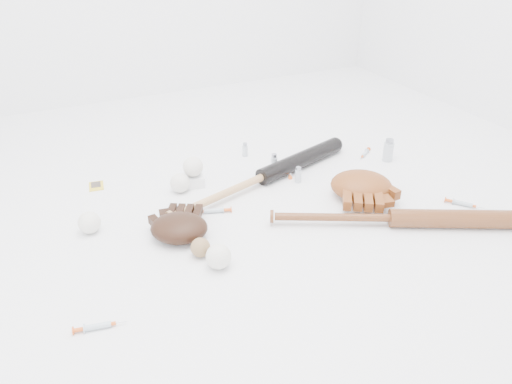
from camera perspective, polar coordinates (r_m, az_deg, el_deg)
name	(u,v)px	position (r m, az deg, el deg)	size (l,w,h in m)	color
bat_dark	(263,177)	(2.08, 0.82, 1.77)	(0.99, 0.07, 0.07)	black
bat_wood	(392,218)	(1.87, 15.33, -2.88)	(0.93, 0.07, 0.07)	brown
glove_dark	(179,227)	(1.76, -8.79, -4.03)	(0.24, 0.24, 0.09)	black
glove_tan	(361,185)	(2.02, 11.94, 0.77)	(0.29, 0.29, 0.10)	brown
trading_card	(96,186)	(2.18, -17.79, 0.65)	(0.06, 0.08, 0.00)	gold
pedestal	(194,180)	(2.09, -7.11, 1.33)	(0.08, 0.08, 0.04)	white
baseball_on_pedestal	(193,167)	(2.06, -7.22, 2.88)	(0.08, 0.08, 0.08)	white
baseball_left	(89,223)	(1.86, -18.50, -3.33)	(0.08, 0.08, 0.08)	white
baseball_upper	(180,183)	(2.04, -8.69, 1.04)	(0.08, 0.08, 0.08)	white
baseball_mid	(219,257)	(1.61, -4.31, -7.36)	(0.08, 0.08, 0.08)	white
baseball_aged	(200,247)	(1.67, -6.37, -6.32)	(0.07, 0.07, 0.07)	olive
syringe_0	(98,326)	(1.48, -17.62, -14.41)	(0.16, 0.03, 0.02)	#ADBCC6
syringe_1	(214,211)	(1.90, -4.87, -2.13)	(0.16, 0.03, 0.02)	#ADBCC6
syringe_2	(289,172)	(2.18, 3.76, 2.29)	(0.13, 0.02, 0.02)	#ADBCC6
syringe_3	(463,204)	(2.10, 22.56, -1.23)	(0.16, 0.03, 0.02)	#ADBCC6
syringe_4	(365,154)	(2.40, 12.33, 4.32)	(0.14, 0.02, 0.02)	#ADBCC6
vial_0	(274,162)	(2.20, 2.08, 3.47)	(0.03, 0.03, 0.08)	#B0B9C1
vial_1	(245,150)	(2.33, -1.26, 4.87)	(0.03, 0.03, 0.07)	#B0B9C1
vial_2	(298,175)	(2.10, 4.85, 1.99)	(0.03, 0.03, 0.07)	#B0B9C1
vial_3	(388,150)	(2.35, 14.89, 4.66)	(0.04, 0.04, 0.11)	#B0B9C1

